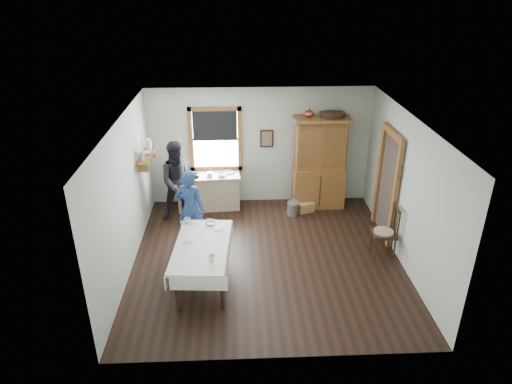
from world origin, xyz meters
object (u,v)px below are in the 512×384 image
dining_table (203,262)px  spindle_chair (384,231)px  china_hutch (320,163)px  figure_dark (179,184)px  wicker_basket (305,207)px  woman_blue (191,212)px  pail (293,208)px  work_counter (209,192)px

dining_table → spindle_chair: bearing=11.0°
china_hutch → spindle_chair: size_ratio=2.05×
spindle_chair → figure_dark: (-3.99, 1.66, 0.30)m
wicker_basket → woman_blue: (-2.44, -1.35, 0.65)m
dining_table → pail: bearing=51.7°
dining_table → figure_dark: size_ratio=1.09×
woman_blue → wicker_basket: bearing=-126.5°
pail → woman_blue: 2.53m
woman_blue → figure_dark: 1.22m
work_counter → figure_dark: size_ratio=0.87×
work_counter → pail: work_counter is taller
work_counter → spindle_chair: bearing=-35.9°
dining_table → woman_blue: woman_blue is taller
china_hutch → wicker_basket: 1.04m
china_hutch → wicker_basket: size_ratio=5.91×
figure_dark → work_counter: bearing=24.4°
china_hutch → woman_blue: bearing=-149.7°
figure_dark → pail: bearing=-12.3°
work_counter → pail: 1.95m
dining_table → work_counter: bearing=90.5°
figure_dark → woman_blue: bearing=-87.2°
spindle_chair → pail: bearing=135.7°
work_counter → figure_dark: figure_dark is taller
pail → work_counter: bearing=167.9°
figure_dark → china_hutch: bearing=-4.6°
pail → figure_dark: bearing=-178.9°
pail → wicker_basket: 0.33m
dining_table → pail: dining_table is taller
china_hutch → woman_blue: size_ratio=1.40×
woman_blue → figure_dark: (-0.34, 1.17, 0.07)m
dining_table → wicker_basket: 3.32m
china_hutch → figure_dark: size_ratio=1.29×
work_counter → china_hutch: bearing=-3.6°
dining_table → pail: 3.02m
spindle_chair → woman_blue: size_ratio=0.68×
spindle_chair → pail: size_ratio=3.64×
work_counter → pail: bearing=-16.2°
china_hutch → dining_table: (-2.49, -2.79, -0.70)m
work_counter → woman_blue: 1.68m
work_counter → figure_dark: (-0.58, -0.45, 0.41)m
figure_dark → dining_table: bearing=-88.6°
china_hutch → spindle_chair: china_hutch is taller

